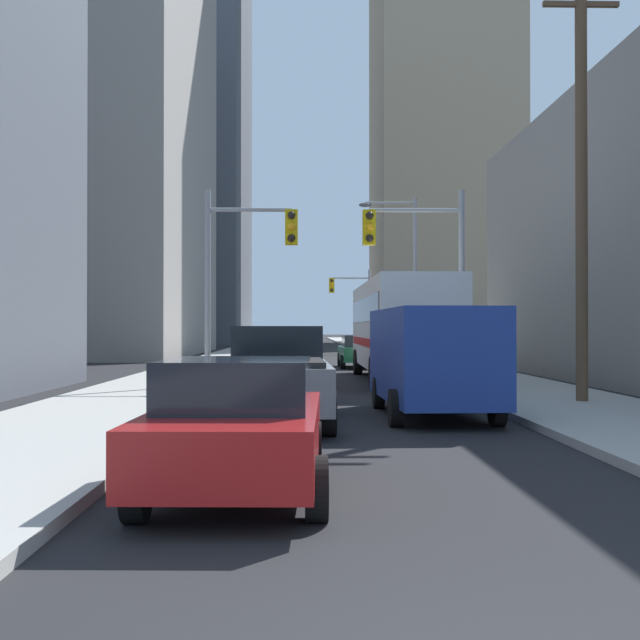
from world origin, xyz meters
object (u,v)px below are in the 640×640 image
Objects in this scene: pickup_truck_grey at (276,375)px; city_bus at (400,326)px; traffic_signal_near_left at (246,257)px; traffic_signal_far_right at (352,298)px; traffic_signal_near_right at (419,256)px; sedan_black at (286,354)px; sedan_maroon at (280,363)px; sedan_green at (360,351)px; cargo_van_blue at (432,355)px; sedan_red at (238,425)px.

city_bus is at bearing 71.34° from pickup_truck_grey.
city_bus is 1.92× the size of traffic_signal_near_left.
city_bus is 1.92× the size of traffic_signal_far_right.
traffic_signal_near_left is at bearing -180.00° from traffic_signal_near_right.
city_bus reaches higher than sedan_black.
traffic_signal_near_left is (-1.01, -0.62, 3.22)m from sedan_maroon.
traffic_signal_near_left reaches higher than city_bus.
traffic_signal_near_right is at bearing -87.54° from city_bus.
sedan_maroon is 12.71m from sedan_green.
sedan_maroon is at bearing 113.88° from cargo_van_blue.
sedan_black is at bearing 124.88° from city_bus.
cargo_van_blue reaches higher than sedan_red.
sedan_maroon is at bearing -90.05° from sedan_black.
sedan_red is 0.71× the size of traffic_signal_far_right.
pickup_truck_grey is 1.28× the size of sedan_maroon.
city_bus reaches higher than sedan_green.
traffic_signal_near_left is (-0.96, 14.50, 3.22)m from sedan_red.
city_bus reaches higher than sedan_red.
sedan_maroon is at bearing 91.05° from pickup_truck_grey.
sedan_red and sedan_maroon have the same top height.
traffic_signal_near_left is 1.00× the size of traffic_signal_near_right.
sedan_green is 0.71× the size of traffic_signal_far_right.
cargo_van_blue is 0.88× the size of traffic_signal_near_right.
pickup_truck_grey is 0.91× the size of traffic_signal_far_right.
traffic_signal_near_left is at bearing -148.29° from sedan_maroon.
sedan_black is at bearing 101.72° from cargo_van_blue.
pickup_truck_grey is 21.17m from sedan_green.
traffic_signal_far_right reaches higher than sedan_red.
sedan_red is 0.71× the size of traffic_signal_near_right.
city_bus is 4.06m from traffic_signal_near_right.
cargo_van_blue is 1.24× the size of sedan_black.
city_bus is 10.56m from cargo_van_blue.
sedan_green is 0.71× the size of traffic_signal_near_right.
sedan_black is at bearing 83.74° from traffic_signal_near_left.
traffic_signal_near_right is at bearing 63.33° from pickup_truck_grey.
sedan_maroon and sedan_green have the same top height.
pickup_truck_grey is at bearing -116.67° from traffic_signal_near_right.
traffic_signal_far_right is (0.88, 19.28, 3.23)m from sedan_green.
traffic_signal_near_right is 1.00× the size of traffic_signal_far_right.
sedan_green is 13.31m from traffic_signal_near_right.
traffic_signal_near_right reaches higher than sedan_red.
sedan_maroon is (-3.39, 7.66, -0.52)m from cargo_van_blue.
sedan_green is 1.00× the size of sedan_black.
city_bus reaches higher than sedan_maroon.
cargo_van_blue is 7.59m from traffic_signal_near_right.
cargo_van_blue is 19.93m from sedan_green.
cargo_van_blue is 39.31m from traffic_signal_far_right.
sedan_maroon is at bearing 171.54° from traffic_signal_near_right.
city_bus is 28.76m from traffic_signal_far_right.
traffic_signal_near_left reaches higher than pickup_truck_grey.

